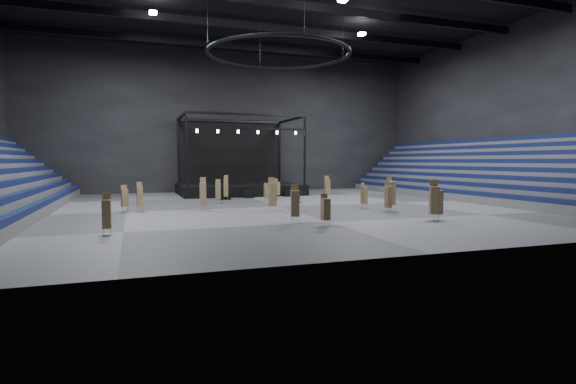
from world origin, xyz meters
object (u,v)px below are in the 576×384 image
object	(u,v)px
flight_case_right	(289,193)
chair_stack_15	(277,188)
chair_stack_14	(391,193)
flight_case_left	(225,196)
chair_stack_3	(434,199)
crew_member	(299,194)
chair_stack_11	(107,213)
chair_stack_12	(364,195)
chair_stack_13	(203,193)
chair_stack_9	(125,198)
stage	(238,182)
flight_case_mid	(249,194)
chair_stack_1	(295,203)
man_center	(274,197)
chair_stack_4	(267,191)
chair_stack_7	(140,196)
chair_stack_16	(218,191)
chair_stack_8	(325,209)
chair_stack_2	(272,194)
chair_stack_6	(388,196)
chair_stack_0	(226,187)
chair_stack_5	(438,202)
chair_stack_10	(327,187)

from	to	relation	value
flight_case_right	chair_stack_15	distance (m)	3.05
chair_stack_14	flight_case_right	bearing A→B (deg)	86.11
flight_case_left	chair_stack_3	xyz separation A→B (m)	(10.07, -20.44, 1.04)
chair_stack_14	crew_member	world-z (taller)	chair_stack_14
chair_stack_14	chair_stack_11	bearing A→B (deg)	179.73
chair_stack_12	chair_stack_13	xyz separation A→B (m)	(-13.11, 2.56, 0.25)
chair_stack_9	chair_stack_14	distance (m)	20.92
stage	chair_stack_11	distance (m)	30.49
flight_case_mid	chair_stack_3	bearing A→B (deg)	-71.61
chair_stack_1	man_center	size ratio (longest dim) A/B	1.60
chair_stack_4	chair_stack_7	bearing A→B (deg)	-163.36
flight_case_left	chair_stack_16	bearing A→B (deg)	-109.66
chair_stack_1	crew_member	distance (m)	14.15
stage	chair_stack_8	bearing A→B (deg)	-91.85
chair_stack_1	chair_stack_7	world-z (taller)	chair_stack_1
chair_stack_1	flight_case_mid	bearing A→B (deg)	98.99
chair_stack_1	chair_stack_2	world-z (taller)	chair_stack_2
chair_stack_12	crew_member	world-z (taller)	chair_stack_12
chair_stack_6	chair_stack_14	xyz separation A→B (m)	(0.78, 0.88, 0.22)
stage	chair_stack_15	size ratio (longest dim) A/B	6.66
chair_stack_12	man_center	distance (m)	7.94
flight_case_mid	flight_case_right	distance (m)	4.69
chair_stack_7	chair_stack_12	distance (m)	18.19
chair_stack_7	man_center	xyz separation A→B (m)	(11.41, 1.41, -0.42)
flight_case_right	chair_stack_3	world-z (taller)	chair_stack_3
chair_stack_7	chair_stack_8	distance (m)	15.81
flight_case_right	chair_stack_14	bearing A→B (deg)	-79.37
flight_case_mid	chair_stack_14	bearing A→B (deg)	-63.81
man_center	chair_stack_14	bearing A→B (deg)	143.50
crew_member	flight_case_mid	bearing A→B (deg)	10.17
stage	chair_stack_9	bearing A→B (deg)	-128.02
chair_stack_4	chair_stack_6	bearing A→B (deg)	-70.17
flight_case_mid	chair_stack_2	size ratio (longest dim) A/B	0.43
stage	chair_stack_2	bearing A→B (deg)	-94.69
chair_stack_7	chair_stack_13	xyz separation A→B (m)	(4.80, -0.57, 0.17)
chair_stack_0	chair_stack_12	size ratio (longest dim) A/B	1.19
flight_case_left	chair_stack_5	bearing A→B (deg)	-63.11
flight_case_left	flight_case_mid	xyz separation A→B (m)	(2.87, 1.23, 0.01)
chair_stack_10	chair_stack_5	bearing A→B (deg)	-86.67
flight_case_left	chair_stack_6	xyz separation A→B (m)	(9.77, -15.26, 0.85)
stage	chair_stack_4	world-z (taller)	stage
chair_stack_11	chair_stack_15	size ratio (longest dim) A/B	1.08
flight_case_mid	chair_stack_14	world-z (taller)	chair_stack_14
stage	chair_stack_4	distance (m)	11.08
chair_stack_3	chair_stack_4	distance (m)	18.38
flight_case_right	chair_stack_11	xyz separation A→B (m)	(-17.72, -21.32, 0.82)
chair_stack_14	chair_stack_7	bearing A→B (deg)	148.62
chair_stack_15	chair_stack_4	bearing A→B (deg)	-149.48
chair_stack_0	chair_stack_11	world-z (taller)	chair_stack_0
chair_stack_6	chair_stack_13	size ratio (longest dim) A/B	0.91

